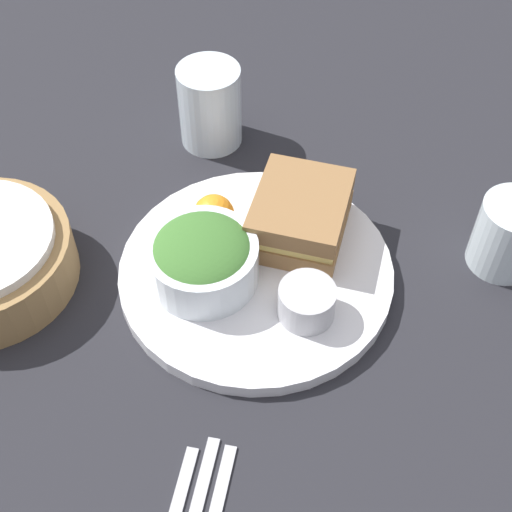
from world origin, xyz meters
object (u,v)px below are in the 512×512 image
object	(u,v)px
plate	(256,272)
salad_bowl	(202,258)
drink_glass	(210,106)
sandwich	(300,215)
dressing_cup	(307,302)
water_glass	(509,235)

from	to	relation	value
plate	salad_bowl	world-z (taller)	salad_bowl
plate	drink_glass	xyz separation A→B (m)	(0.20, 0.16, 0.05)
sandwich	plate	bearing A→B (deg)	160.95
plate	dressing_cup	distance (m)	0.09
plate	sandwich	xyz separation A→B (m)	(0.07, -0.02, 0.04)
sandwich	salad_bowl	world-z (taller)	salad_bowl
sandwich	salad_bowl	xyz separation A→B (m)	(-0.11, 0.07, 0.00)
sandwich	dressing_cup	size ratio (longest dim) A/B	2.24
plate	sandwich	bearing A→B (deg)	-19.05
plate	dressing_cup	bearing A→B (deg)	-115.28
dressing_cup	water_glass	world-z (taller)	water_glass
dressing_cup	drink_glass	xyz separation A→B (m)	(0.23, 0.23, 0.02)
plate	drink_glass	world-z (taller)	drink_glass
plate	water_glass	bearing A→B (deg)	-60.29
plate	salad_bowl	size ratio (longest dim) A/B	2.53
sandwich	water_glass	bearing A→B (deg)	-72.21
salad_bowl	sandwich	bearing A→B (deg)	-33.78
salad_bowl	water_glass	xyz separation A→B (m)	(0.18, -0.30, -0.01)
dressing_cup	sandwich	bearing A→B (deg)	25.82
sandwich	salad_bowl	bearing A→B (deg)	146.22
plate	dressing_cup	world-z (taller)	dressing_cup
water_glass	plate	bearing A→B (deg)	119.71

